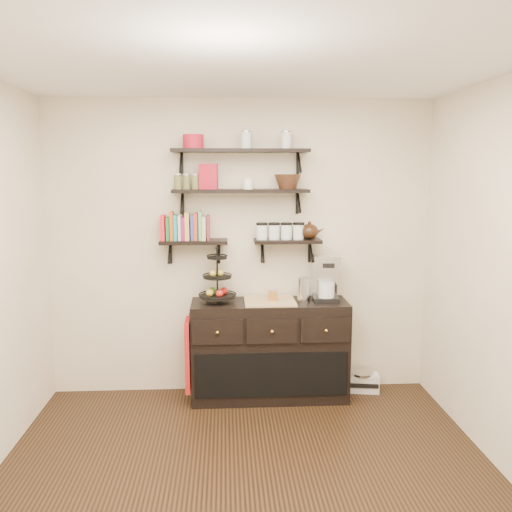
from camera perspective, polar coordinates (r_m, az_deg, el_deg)
The scene contains 21 objects.
floor at distance 3.80m, azimuth -0.69°, elevation -23.86°, with size 3.50×3.50×0.00m, color black.
ceiling at distance 3.26m, azimuth -0.79°, elevation 20.25°, with size 3.50×3.50×0.02m, color white.
back_wall at distance 5.00m, azimuth -1.65°, elevation 0.79°, with size 3.50×0.02×2.70m, color white.
shelf_top at distance 4.81m, azimuth -1.65°, elevation 11.00°, with size 1.20×0.27×0.23m.
shelf_mid at distance 4.82m, azimuth -1.63°, elevation 6.83°, with size 1.20×0.27×0.23m.
shelf_low_left at distance 4.87m, azimuth -6.55°, elevation 1.45°, with size 0.60×0.25×0.23m.
shelf_low_right at distance 4.90m, azimuth 3.31°, elevation 1.53°, with size 0.60×0.25×0.23m.
cookbooks at distance 4.86m, azimuth -7.20°, elevation 3.04°, with size 0.43×0.15×0.26m.
glass_canisters at distance 4.88m, azimuth 2.56°, elevation 2.54°, with size 0.43×0.10×0.13m.
sideboard at distance 4.99m, azimuth 1.43°, elevation -9.84°, with size 1.40×0.50×0.92m.
fruit_stand at distance 4.82m, azimuth -4.06°, elevation -2.98°, with size 0.33×0.33×0.48m.
candle at distance 4.85m, azimuth 1.76°, elevation -4.19°, with size 0.08×0.08×0.08m, color #8E5B20.
coffee_maker at distance 4.92m, azimuth 7.33°, elevation -2.38°, with size 0.24×0.24×0.42m.
thermal_carafe at distance 4.85m, azimuth 5.05°, elevation -3.57°, with size 0.11×0.11×0.22m, color silver.
apron at distance 4.89m, azimuth -7.17°, elevation -10.29°, with size 0.04×0.27×0.64m, color #B01713.
radio at distance 5.34m, azimuth 11.04°, elevation -12.84°, with size 0.34×0.24×0.19m.
recipe_box at distance 4.81m, azimuth -5.04°, elevation 8.33°, with size 0.16×0.06×0.22m, color #AE1329.
walnut_bowl at distance 4.84m, azimuth 3.34°, elevation 7.82°, with size 0.24×0.24×0.13m, color black, non-canonical shape.
ramekins at distance 4.81m, azimuth -0.85°, elevation 7.62°, with size 0.09×0.09×0.10m, color white.
teapot at distance 4.91m, azimuth 5.65°, elevation 2.73°, with size 0.22×0.16×0.16m, color black, non-canonical shape.
red_pot at distance 4.82m, azimuth -6.62°, elevation 11.87°, with size 0.18×0.18×0.12m, color #AE1329.
Camera 1 is at (-0.14, -3.19, 2.07)m, focal length 38.00 mm.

